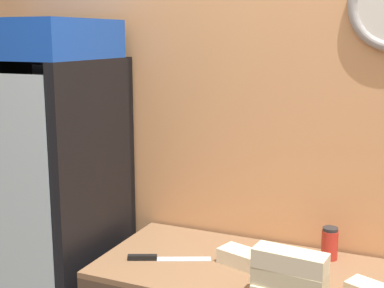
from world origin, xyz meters
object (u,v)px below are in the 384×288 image
Objects in this scene: beverage_cooler at (53,196)px; sandwich_stack_middle at (289,278)px; chefs_knife at (157,258)px; condiment_jar at (330,243)px; sandwich_flat_left at (248,260)px; sandwich_stack_top at (289,260)px.

beverage_cooler reaches higher than sandwich_stack_middle.
chefs_knife is at bearing 165.09° from sandwich_stack_middle.
condiment_jar is (0.07, 0.48, -0.03)m from sandwich_stack_middle.
sandwich_stack_middle reaches higher than sandwich_flat_left.
beverage_cooler reaches higher than condiment_jar.
chefs_knife is (-0.62, 0.17, -0.17)m from sandwich_stack_top.
sandwich_stack_top is 1.90× the size of condiment_jar.
sandwich_stack_middle is 1.00× the size of sandwich_stack_top.
beverage_cooler is 1.06m from sandwich_flat_left.
beverage_cooler is 5.47× the size of chefs_knife.
chefs_knife is 0.76m from condiment_jar.
condiment_jar is (0.69, 0.32, 0.06)m from chefs_knife.
beverage_cooler is 6.94× the size of sandwich_stack_middle.
sandwich_stack_top is 0.38m from sandwich_flat_left.
sandwich_flat_left is 1.96× the size of condiment_jar.
sandwich_flat_left is 0.40m from chefs_knife.
condiment_jar reaches higher than sandwich_stack_middle.
sandwich_stack_middle is at bearing -13.29° from beverage_cooler.
sandwich_flat_left is (-0.23, 0.26, -0.14)m from sandwich_stack_top.
sandwich_stack_top reaches higher than sandwich_flat_left.
beverage_cooler reaches higher than chefs_knife.
sandwich_stack_middle is at bearing -97.95° from condiment_jar.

